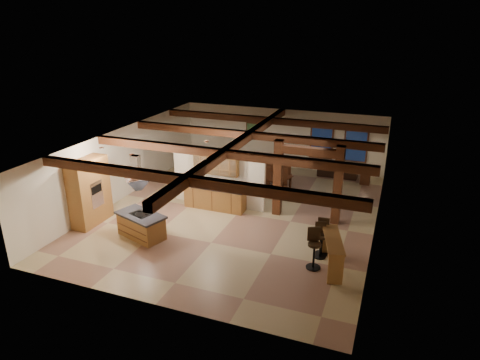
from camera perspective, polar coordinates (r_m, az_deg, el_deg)
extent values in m
plane|color=tan|center=(16.42, -0.27, -4.43)|extent=(12.00, 12.00, 0.00)
plane|color=silver|center=(21.31, 5.53, 5.57)|extent=(10.00, 0.00, 10.00)
plane|color=silver|center=(10.99, -11.73, -9.90)|extent=(10.00, 0.00, 10.00)
plane|color=silver|center=(18.16, -15.19, 2.25)|extent=(0.00, 12.00, 12.00)
plane|color=silver|center=(14.94, 17.94, -2.05)|extent=(0.00, 12.00, 12.00)
plane|color=#352111|center=(15.41, -0.29, 5.38)|extent=(12.00, 12.00, 0.00)
cube|color=#3C1C0F|center=(11.99, -7.16, -0.03)|extent=(10.00, 0.25, 0.28)
cube|color=#3C1C0F|center=(14.29, -2.16, 3.55)|extent=(10.00, 0.25, 0.28)
cube|color=#3C1C0F|center=(16.63, 1.32, 6.02)|extent=(10.00, 0.25, 0.28)
cube|color=#3C1C0F|center=(19.12, 4.05, 7.92)|extent=(10.00, 0.25, 0.28)
cube|color=#3C1C0F|center=(15.45, -0.29, 4.88)|extent=(0.28, 12.00, 0.28)
cube|color=#3C1C0F|center=(15.89, 5.08, 0.28)|extent=(0.30, 0.30, 2.90)
cube|color=#3C1C0F|center=(15.50, 12.92, -0.72)|extent=(0.30, 0.30, 2.90)
cube|color=#3C1C0F|center=(15.29, 9.19, 3.82)|extent=(2.50, 0.28, 0.28)
cube|color=silver|center=(16.77, -2.86, 0.17)|extent=(3.80, 0.18, 2.20)
cube|color=olive|center=(16.14, -19.43, -1.49)|extent=(0.64, 1.60, 2.40)
cube|color=silver|center=(15.97, -18.58, -1.81)|extent=(0.06, 0.62, 0.95)
cube|color=black|center=(15.88, -18.54, -1.16)|extent=(0.01, 0.50, 0.28)
cube|color=olive|center=(16.69, -3.35, -2.42)|extent=(2.40, 0.60, 0.86)
cube|color=black|center=(16.51, -3.39, -0.92)|extent=(2.50, 0.66, 0.08)
cube|color=olive|center=(16.37, -3.16, 2.43)|extent=(1.80, 0.34, 0.95)
cube|color=silver|center=(16.21, -3.41, 2.24)|extent=(1.74, 0.02, 0.90)
pyramid|color=silver|center=(14.39, -13.43, -1.27)|extent=(1.10, 1.10, 0.45)
cube|color=silver|center=(14.12, -13.70, 1.78)|extent=(0.26, 0.22, 0.73)
cube|color=#3C1C0F|center=(20.83, 10.82, 5.08)|extent=(1.10, 0.05, 1.70)
cube|color=black|center=(20.80, 10.80, 5.06)|extent=(0.95, 0.02, 1.55)
cube|color=#3C1C0F|center=(20.63, 15.20, 4.58)|extent=(1.10, 0.05, 1.70)
cube|color=black|center=(20.60, 15.19, 4.55)|extent=(0.95, 0.02, 1.55)
cube|color=#3C1C0F|center=(21.61, 1.66, 6.56)|extent=(0.65, 0.04, 0.85)
cube|color=#255739|center=(21.59, 1.63, 6.55)|extent=(0.55, 0.01, 0.75)
cylinder|color=silver|center=(14.23, -14.27, 3.30)|extent=(0.16, 0.16, 0.03)
cylinder|color=silver|center=(15.36, -4.46, 5.14)|extent=(0.16, 0.16, 0.03)
cylinder|color=silver|center=(15.28, -17.98, 4.10)|extent=(0.16, 0.16, 0.03)
cube|color=olive|center=(14.93, -13.01, -6.05)|extent=(1.79, 1.28, 0.77)
cube|color=black|center=(14.75, -13.14, -4.58)|extent=(1.92, 1.41, 0.07)
cube|color=black|center=(14.73, -13.15, -4.44)|extent=(0.78, 0.64, 0.02)
imported|color=#422010|center=(18.52, 3.64, -0.33)|extent=(2.16, 1.55, 0.68)
imported|color=black|center=(20.64, 12.90, 1.20)|extent=(1.84, 0.72, 0.54)
imported|color=silver|center=(16.26, -1.70, -0.66)|extent=(0.41, 0.28, 0.22)
cube|color=olive|center=(12.86, 12.33, -7.72)|extent=(0.96, 1.92, 0.06)
cube|color=olive|center=(12.38, 12.62, -11.55)|extent=(0.43, 0.20, 0.93)
cube|color=olive|center=(13.82, 11.77, -7.85)|extent=(0.43, 0.20, 0.93)
cube|color=#3C1C0F|center=(20.01, 16.36, 0.21)|extent=(0.43, 0.43, 0.51)
cylinder|color=black|center=(19.90, 16.46, 1.12)|extent=(0.06, 0.06, 0.16)
cone|color=#FFD099|center=(19.85, 16.50, 1.54)|extent=(0.28, 0.28, 0.18)
cylinder|color=black|center=(12.81, 9.92, -8.46)|extent=(0.40, 0.40, 0.08)
cube|color=black|center=(12.86, 9.81, -7.08)|extent=(0.36, 0.19, 0.44)
cylinder|color=black|center=(13.01, 9.82, -9.99)|extent=(0.07, 0.07, 0.77)
cylinder|color=black|center=(13.20, 9.72, -11.38)|extent=(0.44, 0.44, 0.03)
cylinder|color=black|center=(13.45, 10.75, -7.42)|extent=(0.36, 0.36, 0.07)
cube|color=black|center=(13.49, 10.69, -6.23)|extent=(0.33, 0.16, 0.40)
cylinder|color=black|center=(13.62, 10.65, -8.75)|extent=(0.06, 0.06, 0.69)
cylinder|color=black|center=(13.79, 10.56, -9.97)|extent=(0.40, 0.40, 0.03)
cylinder|color=black|center=(13.58, 10.94, -6.97)|extent=(0.37, 0.37, 0.07)
cube|color=black|center=(13.63, 11.09, -5.75)|extent=(0.35, 0.06, 0.42)
cylinder|color=black|center=(13.76, 10.83, -8.35)|extent=(0.06, 0.06, 0.73)
cylinder|color=black|center=(13.93, 10.73, -9.62)|extent=(0.42, 0.42, 0.03)
cube|color=#3C1C0F|center=(17.95, 0.95, -0.56)|extent=(0.48, 0.48, 0.06)
cube|color=#3C1C0F|center=(18.01, 1.11, 0.81)|extent=(0.44, 0.10, 0.78)
cylinder|color=#3C1C0F|center=(17.92, 0.27, -1.45)|extent=(0.05, 0.05, 0.43)
cylinder|color=#3C1C0F|center=(17.84, 1.36, -1.55)|extent=(0.05, 0.05, 0.43)
cylinder|color=#3C1C0F|center=(18.24, 0.53, -1.05)|extent=(0.05, 0.05, 0.43)
cylinder|color=#3C1C0F|center=(18.16, 1.61, -1.15)|extent=(0.05, 0.05, 0.43)
cube|color=#3C1C0F|center=(19.27, 1.93, 0.95)|extent=(0.48, 0.48, 0.06)
cube|color=#3C1C0F|center=(18.94, 1.81, 1.82)|extent=(0.44, 0.10, 0.78)
cylinder|color=#3C1C0F|center=(19.48, 2.54, 0.39)|extent=(0.05, 0.05, 0.43)
cylinder|color=#3C1C0F|center=(19.55, 1.53, 0.47)|extent=(0.05, 0.05, 0.43)
cylinder|color=#3C1C0F|center=(19.16, 2.33, 0.03)|extent=(0.05, 0.05, 0.43)
cylinder|color=#3C1C0F|center=(19.23, 1.30, 0.12)|extent=(0.05, 0.05, 0.43)
cube|color=#3C1C0F|center=(17.81, 3.21, -0.77)|extent=(0.48, 0.48, 0.06)
cube|color=#3C1C0F|center=(17.87, 3.37, 0.62)|extent=(0.44, 0.10, 0.78)
cylinder|color=#3C1C0F|center=(17.77, 2.53, -1.66)|extent=(0.05, 0.05, 0.43)
cylinder|color=#3C1C0F|center=(17.71, 3.65, -1.77)|extent=(0.05, 0.05, 0.43)
cylinder|color=#3C1C0F|center=(18.09, 2.76, -1.25)|extent=(0.05, 0.05, 0.43)
cylinder|color=#3C1C0F|center=(18.03, 3.85, -1.35)|extent=(0.05, 0.05, 0.43)
cube|color=#3C1C0F|center=(19.14, 4.05, 0.77)|extent=(0.48, 0.48, 0.06)
cube|color=#3C1C0F|center=(18.81, 3.96, 1.64)|extent=(0.44, 0.10, 0.78)
cylinder|color=#3C1C0F|center=(19.36, 4.64, 0.20)|extent=(0.05, 0.05, 0.43)
cylinder|color=#3C1C0F|center=(19.42, 3.62, 0.29)|extent=(0.05, 0.05, 0.43)
cylinder|color=#3C1C0F|center=(19.04, 4.46, -0.15)|extent=(0.05, 0.05, 0.43)
cylinder|color=#3C1C0F|center=(19.09, 3.42, -0.06)|extent=(0.05, 0.05, 0.43)
cube|color=#3C1C0F|center=(17.70, 5.51, -0.98)|extent=(0.48, 0.48, 0.06)
cube|color=#3C1C0F|center=(17.76, 5.66, 0.42)|extent=(0.44, 0.10, 0.78)
cylinder|color=#3C1C0F|center=(17.65, 4.83, -1.88)|extent=(0.05, 0.05, 0.43)
cylinder|color=#3C1C0F|center=(17.61, 5.96, -1.98)|extent=(0.05, 0.05, 0.43)
cylinder|color=#3C1C0F|center=(17.98, 5.02, -1.46)|extent=(0.05, 0.05, 0.43)
cylinder|color=#3C1C0F|center=(17.93, 6.13, -1.56)|extent=(0.05, 0.05, 0.43)
cube|color=#3C1C0F|center=(19.04, 6.19, 0.58)|extent=(0.48, 0.48, 0.06)
cube|color=#3C1C0F|center=(18.71, 6.14, 1.46)|extent=(0.44, 0.10, 0.78)
cylinder|color=#3C1C0F|center=(19.27, 6.76, 0.02)|extent=(0.05, 0.05, 0.43)
cylinder|color=#3C1C0F|center=(19.31, 5.73, 0.11)|extent=(0.05, 0.05, 0.43)
cylinder|color=#3C1C0F|center=(18.94, 6.61, -0.34)|extent=(0.05, 0.05, 0.43)
cylinder|color=#3C1C0F|center=(18.98, 5.56, -0.25)|extent=(0.05, 0.05, 0.43)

